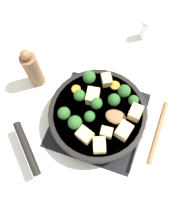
{
  "coord_description": "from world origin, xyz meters",
  "views": [
    {
      "loc": [
        0.24,
        0.08,
        0.73
      ],
      "look_at": [
        0.0,
        0.0,
        0.07
      ],
      "focal_mm": 35.0,
      "sensor_mm": 36.0,
      "label": 1
    }
  ],
  "objects": [
    {
      "name": "carrot_slice_near_center",
      "position": [
        -0.11,
        0.02,
        0.08
      ],
      "size": [
        0.03,
        0.03,
        0.01
      ],
      "primitive_type": "cylinder",
      "color": "orange",
      "rests_on": "skillet_pan"
    },
    {
      "name": "wooden_spoon",
      "position": [
        0.0,
        0.13,
        0.08
      ],
      "size": [
        0.21,
        0.18,
        0.02
      ],
      "color": "brown",
      "rests_on": "skillet_pan"
    },
    {
      "name": "ground_plane",
      "position": [
        0.0,
        0.0,
        0.0
      ],
      "size": [
        2.4,
        2.4,
        0.0
      ],
      "primitive_type": "plane",
      "color": "silver"
    },
    {
      "name": "carrot_slice_orange_thin",
      "position": [
        -0.05,
        -0.1,
        0.08
      ],
      "size": [
        0.03,
        0.03,
        0.01
      ],
      "primitive_type": "cylinder",
      "color": "orange",
      "rests_on": "skillet_pan"
    },
    {
      "name": "broccoli_floret_center_top",
      "position": [
        0.07,
        -0.05,
        0.1
      ],
      "size": [
        0.04,
        0.04,
        0.05
      ],
      "color": "#709956",
      "rests_on": "skillet_pan"
    },
    {
      "name": "tofu_cube_west_chunk",
      "position": [
        -0.03,
        0.11,
        0.09
      ],
      "size": [
        0.05,
        0.04,
        0.04
      ],
      "primitive_type": "cube",
      "rotation": [
        0.0,
        0.0,
        3.03
      ],
      "color": "#DBB770",
      "rests_on": "skillet_pan"
    },
    {
      "name": "tofu_cube_near_handle",
      "position": [
        -0.11,
        -0.01,
        0.09
      ],
      "size": [
        0.05,
        0.05,
        0.03
      ],
      "primitive_type": "cube",
      "rotation": [
        0.0,
        0.0,
        0.52
      ],
      "color": "#DBB770",
      "rests_on": "skillet_pan"
    },
    {
      "name": "pepper_mill",
      "position": [
        -0.08,
        -0.27,
        0.08
      ],
      "size": [
        0.06,
        0.06,
        0.18
      ],
      "color": "brown",
      "rests_on": "ground_plane"
    },
    {
      "name": "skillet_pan",
      "position": [
        0.0,
        -0.0,
        0.05
      ],
      "size": [
        0.42,
        0.41,
        0.05
      ],
      "color": "black",
      "rests_on": "front_burner_grate"
    },
    {
      "name": "broccoli_floret_south_cluster",
      "position": [
        -0.07,
        0.1,
        0.1
      ],
      "size": [
        0.03,
        0.03,
        0.04
      ],
      "color": "#709956",
      "rests_on": "skillet_pan"
    },
    {
      "name": "tofu_cube_center_large",
      "position": [
        0.11,
        0.04,
        0.09
      ],
      "size": [
        0.06,
        0.05,
        0.04
      ],
      "primitive_type": "cube",
      "rotation": [
        0.0,
        0.0,
        3.52
      ],
      "color": "#DBB770",
      "rests_on": "skillet_pan"
    },
    {
      "name": "tofu_cube_back_piece",
      "position": [
        -0.04,
        -0.03,
        0.09
      ],
      "size": [
        0.05,
        0.05,
        0.04
      ],
      "primitive_type": "cube",
      "rotation": [
        0.0,
        0.0,
        3.28
      ],
      "color": "#DBB770",
      "rests_on": "skillet_pan"
    },
    {
      "name": "front_burner_grate",
      "position": [
        0.0,
        0.0,
        0.01
      ],
      "size": [
        0.31,
        0.31,
        0.03
      ],
      "color": "black",
      "rests_on": "ground_plane"
    },
    {
      "name": "salt_shaker",
      "position": [
        -0.41,
        0.06,
        0.04
      ],
      "size": [
        0.04,
        0.04,
        0.09
      ],
      "color": "white",
      "rests_on": "ground_plane"
    },
    {
      "name": "tofu_cube_front_piece",
      "position": [
        0.09,
        -0.01,
        0.09
      ],
      "size": [
        0.05,
        0.06,
        0.04
      ],
      "primitive_type": "cube",
      "rotation": [
        0.0,
        0.0,
        4.37
      ],
      "color": "#DBB770",
      "rests_on": "skillet_pan"
    },
    {
      "name": "broccoli_floret_west_rim",
      "position": [
        -0.03,
        -0.07,
        0.1
      ],
      "size": [
        0.04,
        0.04,
        0.04
      ],
      "color": "#709956",
      "rests_on": "skillet_pan"
    },
    {
      "name": "broccoli_floret_north_edge",
      "position": [
        0.03,
        -0.02,
        0.1
      ],
      "size": [
        0.03,
        0.03,
        0.04
      ],
      "color": "#709956",
      "rests_on": "skillet_pan"
    },
    {
      "name": "broccoli_floret_small_inner",
      "position": [
        -0.05,
        0.04,
        0.1
      ],
      "size": [
        0.04,
        0.04,
        0.05
      ],
      "color": "#709956",
      "rests_on": "skillet_pan"
    },
    {
      "name": "tofu_cube_mid_small",
      "position": [
        0.04,
        0.1,
        0.09
      ],
      "size": [
        0.06,
        0.05,
        0.04
      ],
      "primitive_type": "cube",
      "rotation": [
        0.0,
        0.0,
        2.88
      ],
      "color": "#DBB770",
      "rests_on": "skillet_pan"
    },
    {
      "name": "broccoli_floret_tall_stem",
      "position": [
        -0.02,
        -0.01,
        0.1
      ],
      "size": [
        0.04,
        0.04,
        0.05
      ],
      "color": "#709956",
      "rests_on": "skillet_pan"
    },
    {
      "name": "broccoli_floret_east_rim",
      "position": [
        -0.1,
        -0.06,
        0.1
      ],
      "size": [
        0.04,
        0.04,
        0.05
      ],
      "color": "#709956",
      "rests_on": "skillet_pan"
    },
    {
      "name": "tofu_cube_east_chunk",
      "position": [
        0.06,
        0.05,
        0.09
      ],
      "size": [
        0.03,
        0.04,
        0.03
      ],
      "primitive_type": "cube",
      "rotation": [
        0.0,
        0.0,
        4.79
      ],
      "color": "#DBB770",
      "rests_on": "skillet_pan"
    },
    {
      "name": "broccoli_floret_mid_floret",
      "position": [
        0.05,
        -0.1,
        0.1
      ],
      "size": [
        0.04,
        0.04,
        0.05
      ],
      "color": "#709956",
      "rests_on": "skillet_pan"
    },
    {
      "name": "broccoli_floret_near_spoon",
      "position": [
        -0.09,
        0.06,
        0.1
      ],
      "size": [
        0.04,
        0.04,
        0.05
      ],
      "color": "#709956",
      "rests_on": "skillet_pan"
    }
  ]
}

